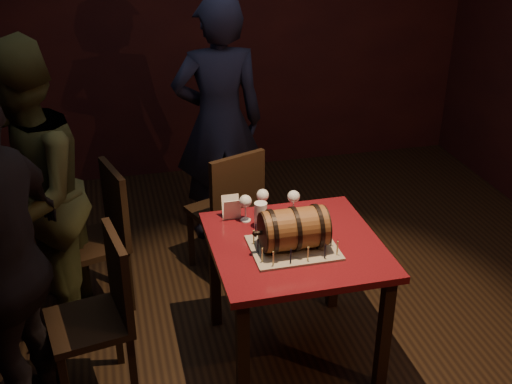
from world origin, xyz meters
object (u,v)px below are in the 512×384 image
barrel_cake (294,229)px  chair_left_rear (102,231)px  wine_glass_left (245,202)px  pint_of_ale (261,216)px  chair_back (230,207)px  wine_glass_right (294,198)px  wine_glass_mid (263,196)px  chair_left_front (102,308)px  person_back (219,123)px  person_left_rear (27,199)px  pub_table (295,260)px  person_left_front (1,266)px

barrel_cake → chair_left_rear: bearing=139.5°
barrel_cake → wine_glass_left: bearing=116.3°
pint_of_ale → chair_back: bearing=93.0°
wine_glass_right → chair_left_rear: size_ratio=0.17×
wine_glass_left → chair_left_rear: size_ratio=0.17×
wine_glass_mid → chair_left_front: 1.07m
wine_glass_left → chair_back: size_ratio=0.17×
person_back → person_left_rear: bearing=36.7°
chair_back → wine_glass_right: bearing=-67.8°
chair_left_rear → person_left_rear: person_left_rear is taller
chair_left_front → pub_table: bearing=1.7°
pub_table → chair_left_rear: chair_left_rear is taller
chair_back → pint_of_ale: bearing=-87.0°
pub_table → pint_of_ale: pint_of_ale is taller
barrel_cake → person_back: 1.54m
barrel_cake → pint_of_ale: size_ratio=2.63×
chair_left_rear → pub_table: bearing=-37.6°
barrel_cake → chair_left_rear: 1.34m
person_left_rear → person_left_front: size_ratio=0.98×
wine_glass_mid → chair_back: size_ratio=0.17×
wine_glass_left → wine_glass_right: bearing=-2.2°
barrel_cake → chair_left_rear: barrel_cake is taller
chair_back → chair_left_front: bearing=-132.8°
pint_of_ale → chair_left_rear: bearing=146.6°
chair_left_front → person_back: bearing=58.9°
wine_glass_mid → person_left_front: size_ratio=0.09×
pint_of_ale → person_left_front: 1.36m
wine_glass_left → person_left_front: 1.32m
barrel_cake → person_left_rear: person_left_rear is taller
pub_table → wine_glass_right: bearing=75.7°
barrel_cake → chair_back: size_ratio=0.42×
pub_table → chair_back: bearing=101.2°
barrel_cake → pint_of_ale: barrel_cake is taller
pub_table → pint_of_ale: size_ratio=6.00×
person_left_rear → person_back: bearing=133.7°
wine_glass_right → chair_left_front: (-1.11, -0.32, -0.35)m
wine_glass_mid → wine_glass_right: bearing=-19.4°
wine_glass_right → person_back: person_back is taller
wine_glass_left → chair_back: 0.69m
chair_back → wine_glass_mid: bearing=-81.4°
pub_table → wine_glass_mid: wine_glass_mid is taller
chair_back → person_left_front: size_ratio=0.51×
pint_of_ale → person_left_rear: 1.30m
person_left_rear → person_left_front: person_left_front is taller
wine_glass_right → chair_left_front: chair_left_front is taller
barrel_cake → wine_glass_right: size_ratio=2.45×
wine_glass_right → person_left_rear: (-1.46, 0.29, 0.03)m
barrel_cake → wine_glass_right: (0.10, 0.35, -0.00)m
wine_glass_left → person_back: 1.18m
person_left_rear → barrel_cake: bearing=73.2°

